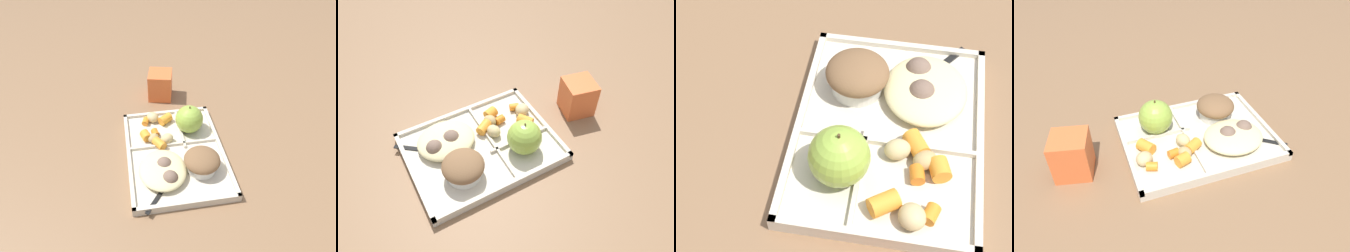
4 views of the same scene
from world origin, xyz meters
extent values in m
plane|color=#846042|center=(0.00, 0.00, 0.00)|extent=(6.00, 6.00, 0.00)
cube|color=beige|center=(0.00, 0.00, 0.01)|extent=(0.33, 0.25, 0.01)
cube|color=beige|center=(0.00, -0.12, 0.02)|extent=(0.33, 0.01, 0.01)
cube|color=beige|center=(0.00, 0.12, 0.02)|extent=(0.33, 0.01, 0.01)
cube|color=beige|center=(-0.16, 0.00, 0.02)|extent=(0.01, 0.25, 0.01)
cube|color=beige|center=(0.16, 0.00, 0.02)|extent=(0.01, 0.25, 0.01)
cube|color=beige|center=(-0.03, 0.00, 0.02)|extent=(0.01, 0.23, 0.01)
cube|color=beige|center=(-0.08, 0.03, 0.02)|extent=(0.14, 0.01, 0.01)
sphere|color=#93B742|center=(-0.08, 0.05, 0.05)|extent=(0.08, 0.08, 0.08)
cylinder|color=#4C381E|center=(-0.08, 0.05, 0.09)|extent=(0.00, 0.00, 0.01)
cylinder|color=silver|center=(0.07, 0.05, 0.03)|extent=(0.07, 0.07, 0.02)
ellipsoid|color=brown|center=(0.07, 0.05, 0.05)|extent=(0.09, 0.09, 0.04)
cylinder|color=orange|center=(-0.06, -0.07, 0.03)|extent=(0.03, 0.03, 0.03)
cylinder|color=orange|center=(-0.12, -0.01, 0.03)|extent=(0.04, 0.04, 0.03)
cylinder|color=orange|center=(-0.12, -0.06, 0.02)|extent=(0.03, 0.02, 0.02)
cylinder|color=orange|center=(-0.07, -0.04, 0.02)|extent=(0.02, 0.02, 0.02)
cylinder|color=orange|center=(-0.03, -0.04, 0.03)|extent=(0.04, 0.04, 0.02)
ellipsoid|color=tan|center=(-0.04, -0.01, 0.03)|extent=(0.04, 0.04, 0.03)
ellipsoid|color=tan|center=(-0.05, -0.05, 0.03)|extent=(0.04, 0.04, 0.02)
ellipsoid|color=tan|center=(-0.13, -0.04, 0.03)|extent=(0.05, 0.05, 0.03)
ellipsoid|color=beige|center=(0.07, -0.04, 0.03)|extent=(0.13, 0.11, 0.03)
sphere|color=#755B4C|center=(0.10, -0.03, 0.03)|extent=(0.04, 0.04, 0.04)
sphere|color=#755B4C|center=(0.05, -0.04, 0.03)|extent=(0.04, 0.04, 0.04)
cube|color=black|center=(0.14, -0.07, 0.02)|extent=(0.08, 0.06, 0.00)
cube|color=black|center=(0.09, -0.03, 0.02)|extent=(0.04, 0.03, 0.00)
cylinder|color=black|center=(0.07, -0.01, 0.02)|extent=(0.02, 0.02, 0.00)
cylinder|color=black|center=(0.07, -0.02, 0.02)|extent=(0.02, 0.02, 0.00)
cylinder|color=black|center=(0.06, -0.02, 0.02)|extent=(0.02, 0.02, 0.00)
camera|label=1|loc=(0.54, -0.11, 0.60)|focal=32.98mm
camera|label=2|loc=(0.18, 0.43, 0.59)|focal=35.36mm
camera|label=3|loc=(-0.44, -0.01, 0.58)|focal=57.33mm
camera|label=4|loc=(-0.22, -0.51, 0.48)|focal=34.93mm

